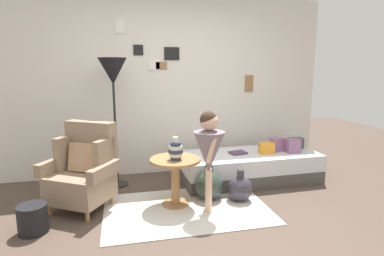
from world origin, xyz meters
TOP-DOWN VIEW (x-y plane):
  - ground_plane at (0.00, 0.00)m, footprint 12.00×12.00m
  - gallery_wall at (0.00, 1.95)m, footprint 4.80×0.12m
  - rug at (-0.01, 0.52)m, footprint 1.83×1.19m
  - armchair at (-1.13, 0.85)m, footprint 0.90×0.84m
  - daybed at (1.05, 1.25)m, footprint 1.92×0.84m
  - pillow_head at (1.82, 1.35)m, footprint 0.21×0.13m
  - pillow_mid at (1.65, 1.14)m, footprint 0.18×0.13m
  - pillow_back at (1.47, 1.27)m, footprint 0.21×0.15m
  - pillow_extra at (1.26, 1.18)m, footprint 0.21×0.13m
  - side_table at (-0.11, 0.67)m, footprint 0.58×0.58m
  - vase_striped at (-0.11, 0.62)m, footprint 0.17×0.17m
  - floor_lamp at (-0.77, 1.48)m, footprint 0.36×0.36m
  - person_child at (0.22, 0.44)m, footprint 0.34×0.34m
  - book_on_daybed at (0.87, 1.25)m, footprint 0.25×0.20m
  - demijohn_near at (0.31, 0.74)m, footprint 0.34×0.34m
  - demijohn_far at (0.66, 0.61)m, footprint 0.30×0.30m
  - magazine_basket at (-1.56, 0.36)m, footprint 0.28×0.28m

SIDE VIEW (x-z plane):
  - ground_plane at x=0.00m, z-range 0.00..0.00m
  - rug at x=-0.01m, z-range 0.00..0.01m
  - magazine_basket at x=-1.56m, z-range 0.00..0.28m
  - demijohn_far at x=0.66m, z-range -0.04..0.35m
  - demijohn_near at x=0.31m, z-range -0.04..0.39m
  - daybed at x=1.05m, z-range 0.00..0.40m
  - side_table at x=-0.11m, z-range 0.12..0.68m
  - book_on_daybed at x=0.87m, z-range 0.40..0.43m
  - armchair at x=-1.13m, z-range -0.05..0.92m
  - pillow_extra at x=1.26m, z-range 0.40..0.55m
  - pillow_head at x=1.82m, z-range 0.40..0.56m
  - pillow_back at x=1.47m, z-range 0.40..0.58m
  - pillow_mid at x=1.65m, z-range 0.40..0.59m
  - vase_striped at x=-0.11m, z-range 0.54..0.80m
  - person_child at x=0.22m, z-range 0.16..1.28m
  - gallery_wall at x=0.00m, z-range 0.00..2.60m
  - floor_lamp at x=-0.77m, z-range 0.61..2.31m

